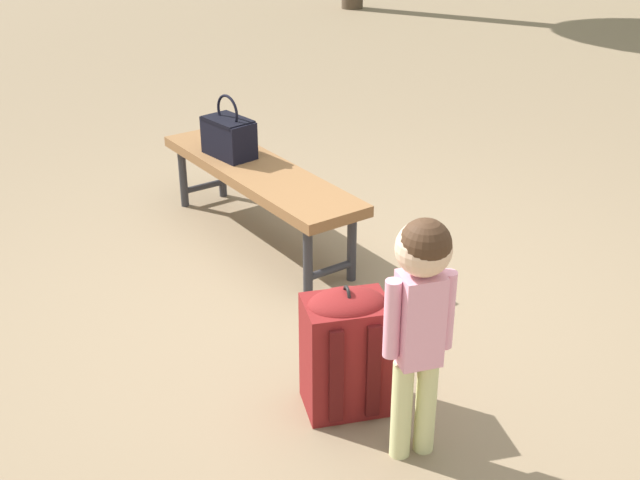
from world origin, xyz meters
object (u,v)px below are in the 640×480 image
(park_bench, at_px, (258,177))
(backpack_large, at_px, (346,348))
(handbag, at_px, (229,135))

(park_bench, distance_m, backpack_large, 1.64)
(park_bench, bearing_deg, handbag, -167.85)
(backpack_large, bearing_deg, handbag, 169.65)
(handbag, height_order, backpack_large, handbag)
(park_bench, relative_size, handbag, 4.43)
(park_bench, xyz_separation_m, backpack_large, (1.58, -0.39, -0.11))
(handbag, relative_size, backpack_large, 0.65)
(handbag, distance_m, backpack_large, 1.90)
(backpack_large, bearing_deg, park_bench, 166.05)
(handbag, bearing_deg, park_bench, 12.15)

